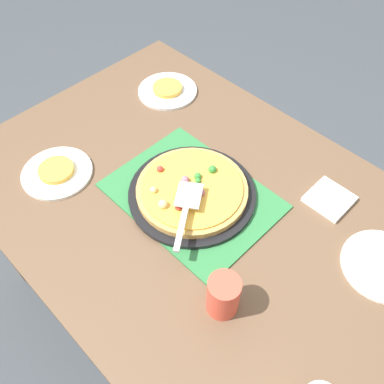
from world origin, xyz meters
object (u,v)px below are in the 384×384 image
at_px(plate_near_left, 168,91).
at_px(plate_far_right, 57,173).
at_px(napkin_stack, 329,199).
at_px(served_slice_right, 56,170).
at_px(cup_near, 223,295).
at_px(pizza_pan, 192,193).
at_px(pizza, 192,189).
at_px(pizza_server, 186,208).
at_px(served_slice_left, 167,88).
at_px(plate_side, 383,266).

height_order(plate_near_left, plate_far_right, same).
bearing_deg(napkin_stack, served_slice_right, 37.69).
distance_m(cup_near, napkin_stack, 0.47).
distance_m(pizza_pan, plate_far_right, 0.43).
relative_size(pizza, napkin_stack, 2.75).
relative_size(cup_near, pizza_server, 0.56).
xyz_separation_m(served_slice_left, cup_near, (-0.71, 0.48, 0.04)).
xyz_separation_m(plate_far_right, served_slice_right, (0.00, 0.00, 0.01)).
height_order(served_slice_right, cup_near, cup_near).
bearing_deg(pizza_pan, served_slice_left, -34.60).
xyz_separation_m(pizza_pan, napkin_stack, (-0.30, -0.28, -0.01)).
bearing_deg(pizza, served_slice_left, -34.71).
bearing_deg(napkin_stack, served_slice_left, -0.83).
bearing_deg(plate_near_left, served_slice_left, 0.00).
height_order(pizza_pan, served_slice_right, served_slice_right).
distance_m(pizza_pan, pizza, 0.02).
height_order(pizza_pan, served_slice_left, served_slice_left).
bearing_deg(napkin_stack, pizza, 42.63).
bearing_deg(pizza_server, pizza_pan, -55.02).
height_order(pizza_pan, pizza, pizza).
xyz_separation_m(plate_near_left, served_slice_right, (-0.05, 0.52, 0.01)).
distance_m(pizza, served_slice_right, 0.43).
bearing_deg(cup_near, served_slice_right, 3.77).
xyz_separation_m(pizza, napkin_stack, (-0.30, -0.28, -0.03)).
relative_size(pizza_pan, pizza, 1.15).
bearing_deg(served_slice_right, pizza_pan, -146.94).
bearing_deg(pizza, plate_far_right, 33.00).
distance_m(pizza, cup_near, 0.35).
distance_m(pizza, pizza_server, 0.10).
distance_m(plate_near_left, plate_far_right, 0.53).
height_order(served_slice_left, napkin_stack, served_slice_left).
height_order(pizza_pan, cup_near, cup_near).
bearing_deg(pizza, napkin_stack, -137.37).
relative_size(plate_near_left, pizza_server, 1.03).
distance_m(pizza_pan, napkin_stack, 0.41).
bearing_deg(pizza_server, plate_near_left, -37.87).
bearing_deg(plate_side, cup_near, 59.04).
bearing_deg(pizza_server, plate_side, -150.17).
height_order(served_slice_left, served_slice_right, same).
bearing_deg(plate_far_right, plate_near_left, -84.11).
bearing_deg(plate_far_right, cup_near, -176.23).
height_order(plate_far_right, napkin_stack, napkin_stack).
bearing_deg(cup_near, pizza_server, -25.01).
relative_size(served_slice_left, cup_near, 0.92).
height_order(plate_side, served_slice_left, served_slice_left).
bearing_deg(pizza, plate_near_left, -34.71).
bearing_deg(napkin_stack, cup_near, 89.46).
bearing_deg(pizza_server, served_slice_right, 20.40).
bearing_deg(served_slice_right, served_slice_left, -84.11).
relative_size(plate_side, served_slice_left, 2.00).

